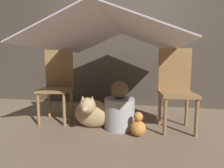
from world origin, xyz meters
name	(u,v)px	position (x,y,z in m)	size (l,w,h in m)	color
ground_plane	(107,134)	(0.00, 0.00, 0.00)	(8.80, 8.80, 0.00)	#7A6651
wall_back	(125,33)	(0.00, 1.33, 1.25)	(7.00, 0.05, 2.50)	#4C4238
chair_left	(57,83)	(-0.74, 0.32, 0.49)	(0.42, 0.42, 0.91)	olive
chair_right	(176,86)	(0.72, 0.32, 0.49)	(0.40, 0.40, 0.91)	olive
sheet_canopy	(112,35)	(0.00, 0.25, 1.06)	(1.46, 1.57, 0.30)	silver
person_front	(119,109)	(0.10, 0.18, 0.22)	(0.34, 0.34, 0.55)	#B2B2B7
dog	(91,112)	(-0.21, 0.12, 0.19)	(0.42, 0.38, 0.40)	tan
floor_cushion	(108,114)	(-0.11, 0.51, 0.05)	(0.34, 0.28, 0.10)	#7FB27F
plush_toy	(138,126)	(0.32, 0.01, 0.10)	(0.16, 0.16, 0.25)	#D88C3F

